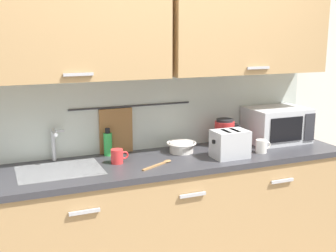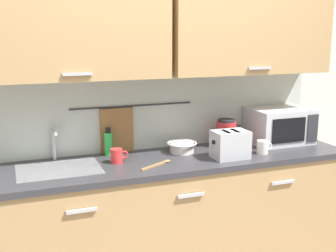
{
  "view_description": "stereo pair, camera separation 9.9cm",
  "coord_description": "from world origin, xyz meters",
  "px_view_note": "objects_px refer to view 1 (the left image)",
  "views": [
    {
      "loc": [
        -1.13,
        -2.33,
        1.75
      ],
      "look_at": [
        -0.03,
        0.33,
        1.12
      ],
      "focal_mm": 46.19,
      "sensor_mm": 36.0,
      "label": 1
    },
    {
      "loc": [
        -1.04,
        -2.36,
        1.75
      ],
      "look_at": [
        -0.03,
        0.33,
        1.12
      ],
      "focal_mm": 46.19,
      "sensor_mm": 36.0,
      "label": 2
    }
  ],
  "objects_px": {
    "dish_soap_bottle": "(108,143)",
    "wooden_spoon": "(160,164)",
    "mug_by_kettle": "(262,146)",
    "mixing_bowl": "(181,146)",
    "mug_near_sink": "(117,156)",
    "toaster": "(230,144)",
    "electric_kettle": "(225,133)",
    "microwave": "(277,125)"
  },
  "relations": [
    {
      "from": "dish_soap_bottle",
      "to": "wooden_spoon",
      "type": "bearing_deg",
      "value": -53.28
    },
    {
      "from": "mug_by_kettle",
      "to": "mixing_bowl",
      "type": "bearing_deg",
      "value": 156.83
    },
    {
      "from": "mug_by_kettle",
      "to": "wooden_spoon",
      "type": "bearing_deg",
      "value": 179.26
    },
    {
      "from": "mug_by_kettle",
      "to": "dish_soap_bottle",
      "type": "bearing_deg",
      "value": 161.02
    },
    {
      "from": "mug_near_sink",
      "to": "toaster",
      "type": "distance_m",
      "value": 0.77
    },
    {
      "from": "mug_near_sink",
      "to": "mixing_bowl",
      "type": "bearing_deg",
      "value": 8.83
    },
    {
      "from": "electric_kettle",
      "to": "toaster",
      "type": "distance_m",
      "value": 0.31
    },
    {
      "from": "microwave",
      "to": "dish_soap_bottle",
      "type": "relative_size",
      "value": 2.35
    },
    {
      "from": "mixing_bowl",
      "to": "mug_by_kettle",
      "type": "bearing_deg",
      "value": -23.17
    },
    {
      "from": "dish_soap_bottle",
      "to": "toaster",
      "type": "relative_size",
      "value": 0.77
    },
    {
      "from": "microwave",
      "to": "toaster",
      "type": "bearing_deg",
      "value": -156.43
    },
    {
      "from": "mug_near_sink",
      "to": "wooden_spoon",
      "type": "bearing_deg",
      "value": -29.08
    },
    {
      "from": "microwave",
      "to": "mug_by_kettle",
      "type": "relative_size",
      "value": 3.83
    },
    {
      "from": "dish_soap_bottle",
      "to": "wooden_spoon",
      "type": "relative_size",
      "value": 0.77
    },
    {
      "from": "dish_soap_bottle",
      "to": "wooden_spoon",
      "type": "height_order",
      "value": "dish_soap_bottle"
    },
    {
      "from": "microwave",
      "to": "mixing_bowl",
      "type": "distance_m",
      "value": 0.83
    },
    {
      "from": "microwave",
      "to": "mug_by_kettle",
      "type": "distance_m",
      "value": 0.39
    },
    {
      "from": "toaster",
      "to": "mug_by_kettle",
      "type": "relative_size",
      "value": 2.13
    },
    {
      "from": "dish_soap_bottle",
      "to": "mixing_bowl",
      "type": "bearing_deg",
      "value": -14.37
    },
    {
      "from": "mixing_bowl",
      "to": "toaster",
      "type": "bearing_deg",
      "value": -43.11
    },
    {
      "from": "wooden_spoon",
      "to": "mug_near_sink",
      "type": "bearing_deg",
      "value": 150.92
    },
    {
      "from": "microwave",
      "to": "electric_kettle",
      "type": "bearing_deg",
      "value": 174.81
    },
    {
      "from": "mixing_bowl",
      "to": "electric_kettle",
      "type": "bearing_deg",
      "value": 6.91
    },
    {
      "from": "wooden_spoon",
      "to": "electric_kettle",
      "type": "bearing_deg",
      "value": 22.6
    },
    {
      "from": "toaster",
      "to": "mug_by_kettle",
      "type": "xyz_separation_m",
      "value": [
        0.27,
        0.01,
        -0.05
      ]
    },
    {
      "from": "mug_by_kettle",
      "to": "electric_kettle",
      "type": "bearing_deg",
      "value": 118.08
    },
    {
      "from": "dish_soap_bottle",
      "to": "electric_kettle",
      "type": "bearing_deg",
      "value": -5.34
    },
    {
      "from": "toaster",
      "to": "microwave",
      "type": "bearing_deg",
      "value": 23.57
    },
    {
      "from": "mug_near_sink",
      "to": "electric_kettle",
      "type": "bearing_deg",
      "value": 8.0
    },
    {
      "from": "microwave",
      "to": "toaster",
      "type": "distance_m",
      "value": 0.62
    },
    {
      "from": "toaster",
      "to": "wooden_spoon",
      "type": "distance_m",
      "value": 0.51
    },
    {
      "from": "microwave",
      "to": "mug_by_kettle",
      "type": "height_order",
      "value": "microwave"
    },
    {
      "from": "dish_soap_bottle",
      "to": "microwave",
      "type": "bearing_deg",
      "value": -5.29
    },
    {
      "from": "dish_soap_bottle",
      "to": "mug_by_kettle",
      "type": "distance_m",
      "value": 1.09
    },
    {
      "from": "electric_kettle",
      "to": "mug_by_kettle",
      "type": "distance_m",
      "value": 0.31
    },
    {
      "from": "mug_near_sink",
      "to": "mug_by_kettle",
      "type": "xyz_separation_m",
      "value": [
        1.03,
        -0.15,
        0.0
      ]
    },
    {
      "from": "electric_kettle",
      "to": "mug_near_sink",
      "type": "distance_m",
      "value": 0.89
    },
    {
      "from": "electric_kettle",
      "to": "mug_by_kettle",
      "type": "height_order",
      "value": "electric_kettle"
    },
    {
      "from": "dish_soap_bottle",
      "to": "mixing_bowl",
      "type": "xyz_separation_m",
      "value": [
        0.51,
        -0.13,
        -0.04
      ]
    },
    {
      "from": "electric_kettle",
      "to": "mixing_bowl",
      "type": "bearing_deg",
      "value": -173.09
    },
    {
      "from": "microwave",
      "to": "wooden_spoon",
      "type": "relative_size",
      "value": 1.81
    },
    {
      "from": "dish_soap_bottle",
      "to": "mug_near_sink",
      "type": "xyz_separation_m",
      "value": [
        0.01,
        -0.21,
        -0.04
      ]
    }
  ]
}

